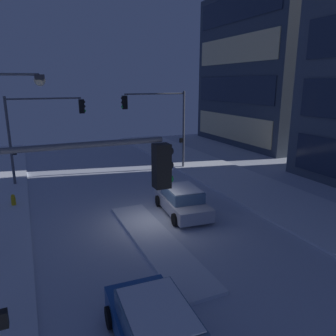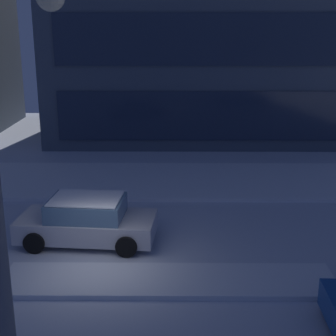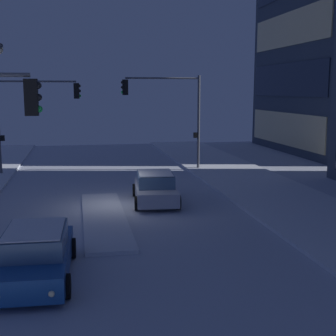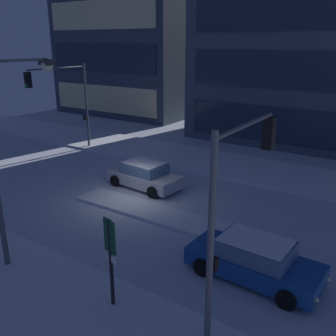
{
  "view_description": "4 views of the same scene",
  "coord_description": "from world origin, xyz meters",
  "px_view_note": "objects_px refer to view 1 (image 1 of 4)",
  "views": [
    {
      "loc": [
        14.49,
        -5.49,
        7.03
      ],
      "look_at": [
        0.7,
        0.6,
        3.08
      ],
      "focal_mm": 34.71,
      "sensor_mm": 36.0,
      "label": 1
    },
    {
      "loc": [
        2.06,
        -12.4,
        6.72
      ],
      "look_at": [
        1.97,
        0.44,
        2.95
      ],
      "focal_mm": 52.24,
      "sensor_mm": 36.0,
      "label": 2
    },
    {
      "loc": [
        21.43,
        -1.58,
        5.43
      ],
      "look_at": [
        1.09,
        2.36,
        1.98
      ],
      "focal_mm": 50.06,
      "sensor_mm": 36.0,
      "label": 3
    },
    {
      "loc": [
        11.88,
        -14.22,
        7.97
      ],
      "look_at": [
        1.81,
        0.82,
        1.94
      ],
      "focal_mm": 40.73,
      "sensor_mm": 36.0,
      "label": 4
    }
  ],
  "objects_px": {
    "fire_hydrant": "(13,201)",
    "car_far": "(182,201)",
    "traffic_light_corner_far_left": "(161,117)",
    "car_near": "(158,334)",
    "traffic_light_corner_near_left": "(40,123)",
    "traffic_light_corner_near_right": "(63,229)"
  },
  "relations": [
    {
      "from": "car_near",
      "to": "fire_hydrant",
      "type": "height_order",
      "value": "car_near"
    },
    {
      "from": "car_far",
      "to": "fire_hydrant",
      "type": "height_order",
      "value": "car_far"
    },
    {
      "from": "traffic_light_corner_far_left",
      "to": "car_far",
      "type": "bearing_deg",
      "value": 74.51
    },
    {
      "from": "car_far",
      "to": "traffic_light_corner_far_left",
      "type": "height_order",
      "value": "traffic_light_corner_far_left"
    },
    {
      "from": "traffic_light_corner_far_left",
      "to": "fire_hydrant",
      "type": "relative_size",
      "value": 8.18
    },
    {
      "from": "traffic_light_corner_near_left",
      "to": "fire_hydrant",
      "type": "xyz_separation_m",
      "value": [
        4.51,
        -2.06,
        -3.92
      ]
    },
    {
      "from": "traffic_light_corner_far_left",
      "to": "car_near",
      "type": "bearing_deg",
      "value": 67.01
    },
    {
      "from": "traffic_light_corner_near_right",
      "to": "fire_hydrant",
      "type": "height_order",
      "value": "traffic_light_corner_near_right"
    },
    {
      "from": "traffic_light_corner_far_left",
      "to": "fire_hydrant",
      "type": "xyz_separation_m",
      "value": [
        4.12,
        -11.07,
        -4.06
      ]
    },
    {
      "from": "traffic_light_corner_far_left",
      "to": "traffic_light_corner_near_right",
      "type": "height_order",
      "value": "traffic_light_corner_far_left"
    },
    {
      "from": "car_near",
      "to": "traffic_light_corner_near_left",
      "type": "height_order",
      "value": "traffic_light_corner_near_left"
    },
    {
      "from": "car_near",
      "to": "traffic_light_corner_near_left",
      "type": "distance_m",
      "value": 18.28
    },
    {
      "from": "car_near",
      "to": "traffic_light_corner_near_left",
      "type": "xyz_separation_m",
      "value": [
        -17.85,
        -1.61,
        3.58
      ]
    },
    {
      "from": "traffic_light_corner_near_right",
      "to": "traffic_light_corner_far_left",
      "type": "bearing_deg",
      "value": 61.58
    },
    {
      "from": "car_near",
      "to": "car_far",
      "type": "relative_size",
      "value": 1.06
    },
    {
      "from": "traffic_light_corner_near_right",
      "to": "car_far",
      "type": "bearing_deg",
      "value": 50.89
    },
    {
      "from": "car_far",
      "to": "traffic_light_corner_near_left",
      "type": "xyz_separation_m",
      "value": [
        -9.31,
        -6.55,
        3.58
      ]
    },
    {
      "from": "car_near",
      "to": "car_far",
      "type": "distance_m",
      "value": 9.87
    },
    {
      "from": "fire_hydrant",
      "to": "car_far",
      "type": "bearing_deg",
      "value": 60.85
    },
    {
      "from": "car_near",
      "to": "car_far",
      "type": "xyz_separation_m",
      "value": [
        -8.55,
        4.94,
        -0.0
      ]
    },
    {
      "from": "car_near",
      "to": "traffic_light_corner_near_right",
      "type": "height_order",
      "value": "traffic_light_corner_near_right"
    },
    {
      "from": "traffic_light_corner_near_right",
      "to": "fire_hydrant",
      "type": "xyz_separation_m",
      "value": [
        -13.46,
        -1.56,
        -3.75
      ]
    }
  ]
}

